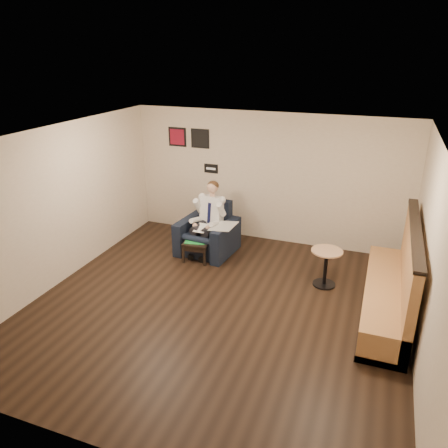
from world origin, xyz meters
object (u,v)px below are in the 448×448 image
(armchair, at_px, (207,229))
(green_folder, at_px, (196,241))
(cafe_table, at_px, (325,268))
(seated_man, at_px, (204,223))
(banquette, at_px, (390,271))
(coffee_mug, at_px, (206,238))
(side_table, at_px, (197,250))
(smartphone, at_px, (201,238))

(armchair, height_order, green_folder, armchair)
(armchair, bearing_deg, green_folder, -94.37)
(green_folder, bearing_deg, cafe_table, -2.53)
(seated_man, xyz_separation_m, green_folder, (-0.06, -0.29, -0.29))
(green_folder, height_order, banquette, banquette)
(coffee_mug, relative_size, cafe_table, 0.12)
(seated_man, distance_m, coffee_mug, 0.32)
(side_table, height_order, green_folder, green_folder)
(armchair, distance_m, side_table, 0.52)
(smartphone, bearing_deg, seated_man, 92.36)
(coffee_mug, bearing_deg, smartphone, 168.12)
(smartphone, bearing_deg, green_folder, -103.96)
(armchair, relative_size, coffee_mug, 12.40)
(seated_man, height_order, coffee_mug, seated_man)
(side_table, relative_size, smartphone, 3.93)
(armchair, bearing_deg, smartphone, -88.44)
(green_folder, xyz_separation_m, cafe_table, (2.59, -0.11, -0.07))
(armchair, relative_size, green_folder, 2.62)
(green_folder, relative_size, banquette, 0.14)
(armchair, xyz_separation_m, smartphone, (-0.02, -0.26, -0.10))
(coffee_mug, bearing_deg, banquette, -12.93)
(green_folder, bearing_deg, seated_man, 78.04)
(seated_man, xyz_separation_m, side_table, (-0.04, -0.27, -0.50))
(seated_man, bearing_deg, cafe_table, -3.57)
(smartphone, bearing_deg, cafe_table, -1.60)
(side_table, xyz_separation_m, smartphone, (0.03, 0.15, 0.21))
(armchair, distance_m, seated_man, 0.23)
(green_folder, height_order, coffee_mug, coffee_mug)
(armchair, distance_m, banquette, 3.72)
(seated_man, xyz_separation_m, banquette, (3.56, -0.94, 0.04))
(side_table, bearing_deg, coffee_mug, 38.92)
(side_table, xyz_separation_m, coffee_mug, (0.15, 0.12, 0.25))
(armchair, height_order, side_table, armchair)
(seated_man, height_order, cafe_table, seated_man)
(cafe_table, bearing_deg, banquette, -27.17)
(smartphone, bearing_deg, side_table, -97.35)
(seated_man, height_order, green_folder, seated_man)
(seated_man, distance_m, smartphone, 0.32)
(armchair, bearing_deg, coffee_mug, -64.77)
(banquette, bearing_deg, coffee_mug, 167.07)
(side_table, relative_size, green_folder, 1.22)
(armchair, xyz_separation_m, coffee_mug, (0.10, -0.29, -0.07))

